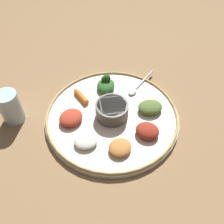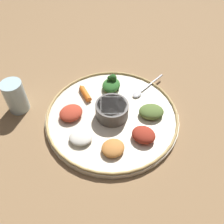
{
  "view_description": "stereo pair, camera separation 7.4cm",
  "coord_description": "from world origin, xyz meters",
  "px_view_note": "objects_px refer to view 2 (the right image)",
  "views": [
    {
      "loc": [
        0.48,
        0.11,
        0.59
      ],
      "look_at": [
        0.0,
        0.0,
        0.03
      ],
      "focal_mm": 39.74,
      "sensor_mm": 36.0,
      "label": 1
    },
    {
      "loc": [
        0.45,
        0.18,
        0.59
      ],
      "look_at": [
        0.0,
        0.0,
        0.03
      ],
      "focal_mm": 39.74,
      "sensor_mm": 36.0,
      "label": 2
    }
  ],
  "objects_px": {
    "carrot_near_spoon": "(85,93)",
    "drinking_glass": "(16,98)",
    "greens_pile": "(111,84)",
    "spoon": "(144,89)",
    "center_bowl": "(112,110)"
  },
  "relations": [
    {
      "from": "center_bowl",
      "to": "drinking_glass",
      "type": "bearing_deg",
      "value": -76.43
    },
    {
      "from": "center_bowl",
      "to": "greens_pile",
      "type": "xyz_separation_m",
      "value": [
        -0.11,
        -0.05,
        -0.01
      ]
    },
    {
      "from": "drinking_glass",
      "to": "spoon",
      "type": "bearing_deg",
      "value": 121.31
    },
    {
      "from": "carrot_near_spoon",
      "to": "drinking_glass",
      "type": "distance_m",
      "value": 0.21
    },
    {
      "from": "greens_pile",
      "to": "drinking_glass",
      "type": "distance_m",
      "value": 0.3
    },
    {
      "from": "center_bowl",
      "to": "drinking_glass",
      "type": "height_order",
      "value": "drinking_glass"
    },
    {
      "from": "spoon",
      "to": "drinking_glass",
      "type": "relative_size",
      "value": 1.4
    },
    {
      "from": "greens_pile",
      "to": "carrot_near_spoon",
      "type": "height_order",
      "value": "greens_pile"
    },
    {
      "from": "spoon",
      "to": "drinking_glass",
      "type": "height_order",
      "value": "drinking_glass"
    },
    {
      "from": "drinking_glass",
      "to": "center_bowl",
      "type": "bearing_deg",
      "value": 103.57
    },
    {
      "from": "center_bowl",
      "to": "spoon",
      "type": "xyz_separation_m",
      "value": [
        -0.14,
        0.06,
        -0.02
      ]
    },
    {
      "from": "greens_pile",
      "to": "carrot_near_spoon",
      "type": "xyz_separation_m",
      "value": [
        0.06,
        -0.07,
        -0.01
      ]
    },
    {
      "from": "spoon",
      "to": "greens_pile",
      "type": "height_order",
      "value": "greens_pile"
    },
    {
      "from": "greens_pile",
      "to": "drinking_glass",
      "type": "relative_size",
      "value": 0.68
    },
    {
      "from": "spoon",
      "to": "carrot_near_spoon",
      "type": "distance_m",
      "value": 0.2
    }
  ]
}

